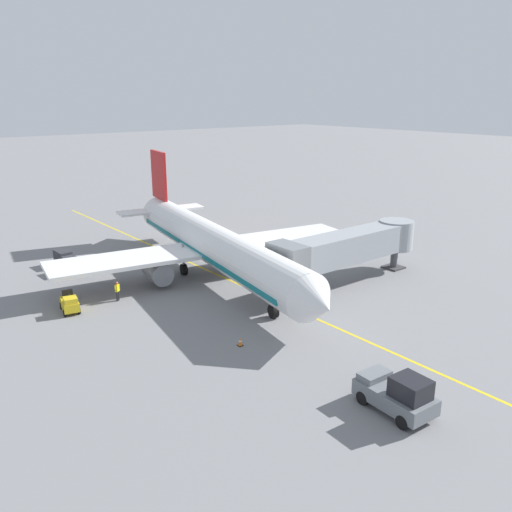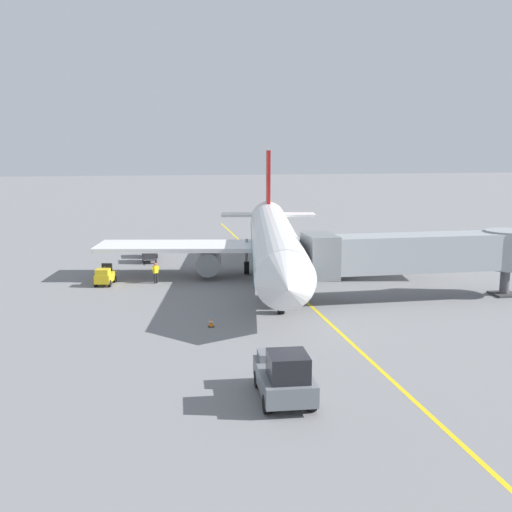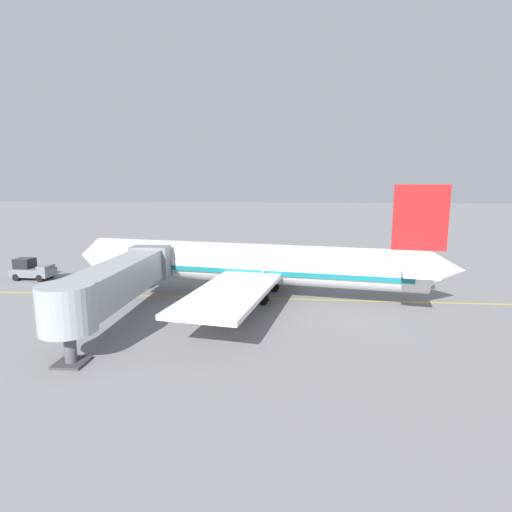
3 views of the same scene
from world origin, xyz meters
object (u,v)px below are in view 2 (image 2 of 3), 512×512
(safety_cone_nose_left, at_px, (211,322))
(baggage_tug_lead, at_px, (105,276))
(ground_crew_wing_walker, at_px, (156,272))
(baggage_cart_front, at_px, (149,253))
(jet_bridge, at_px, (420,253))
(pushback_tractor, at_px, (285,376))
(parked_airliner, at_px, (274,241))
(baggage_cart_second_in_train, at_px, (151,248))

(safety_cone_nose_left, bearing_deg, baggage_tug_lead, -62.26)
(ground_crew_wing_walker, bearing_deg, baggage_cart_front, -87.83)
(baggage_cart_front, bearing_deg, safety_cone_nose_left, 98.39)
(jet_bridge, height_order, baggage_cart_front, jet_bridge)
(pushback_tractor, bearing_deg, ground_crew_wing_walker, -78.96)
(parked_airliner, xyz_separation_m, safety_cone_nose_left, (6.90, 13.57, -2.90))
(parked_airliner, height_order, baggage_cart_front, parked_airliner)
(baggage_tug_lead, xyz_separation_m, safety_cone_nose_left, (-7.06, 13.42, -0.42))
(jet_bridge, height_order, safety_cone_nose_left, jet_bridge)
(pushback_tractor, distance_m, baggage_cart_second_in_train, 37.99)
(baggage_cart_second_in_train, bearing_deg, ground_crew_wing_walker, 90.80)
(parked_airliner, bearing_deg, safety_cone_nose_left, 63.03)
(baggage_cart_front, bearing_deg, baggage_tug_lead, 68.69)
(parked_airliner, relative_size, baggage_cart_front, 12.68)
(pushback_tractor, distance_m, baggage_cart_front, 35.07)
(baggage_cart_second_in_train, height_order, ground_crew_wing_walker, ground_crew_wing_walker)
(baggage_tug_lead, distance_m, ground_crew_wing_walker, 4.06)
(baggage_cart_front, relative_size, safety_cone_nose_left, 4.98)
(safety_cone_nose_left, bearing_deg, pushback_tractor, 99.08)
(pushback_tractor, xyz_separation_m, safety_cone_nose_left, (1.89, -11.81, -0.81))
(jet_bridge, distance_m, safety_cone_nose_left, 16.57)
(jet_bridge, bearing_deg, pushback_tractor, 49.38)
(baggage_tug_lead, xyz_separation_m, baggage_cart_second_in_train, (-3.87, -12.42, 0.24))
(baggage_cart_front, bearing_deg, jet_bridge, 135.73)
(jet_bridge, distance_m, pushback_tractor, 21.33)
(jet_bridge, height_order, pushback_tractor, jet_bridge)
(jet_bridge, xyz_separation_m, baggage_cart_front, (19.06, -18.58, -2.51))
(baggage_cart_second_in_train, relative_size, ground_crew_wing_walker, 1.74)
(safety_cone_nose_left, bearing_deg, ground_crew_wing_walker, -77.24)
(baggage_tug_lead, distance_m, safety_cone_nose_left, 15.17)
(baggage_cart_second_in_train, bearing_deg, jet_bridge, 131.20)
(parked_airliner, height_order, ground_crew_wing_walker, parked_airliner)
(baggage_cart_second_in_train, xyz_separation_m, safety_cone_nose_left, (-3.19, 25.84, -0.66))
(jet_bridge, bearing_deg, safety_cone_nose_left, 15.26)
(baggage_cart_front, bearing_deg, pushback_tractor, 98.63)
(pushback_tractor, bearing_deg, parked_airliner, -101.18)
(parked_airliner, height_order, baggage_tug_lead, parked_airliner)
(parked_airliner, bearing_deg, jet_bridge, 133.40)
(pushback_tractor, xyz_separation_m, ground_crew_wing_walker, (4.90, -25.10, -0.15))
(parked_airliner, bearing_deg, baggage_tug_lead, 0.62)
(parked_airliner, relative_size, safety_cone_nose_left, 63.11)
(baggage_cart_second_in_train, bearing_deg, baggage_cart_front, 86.37)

